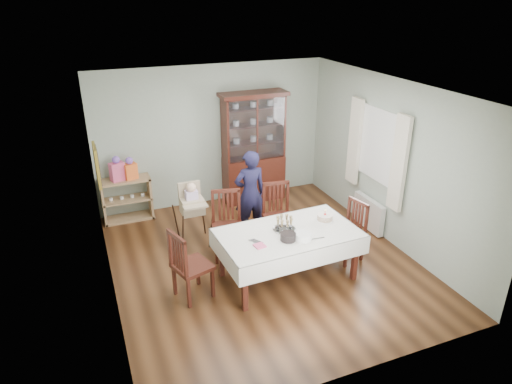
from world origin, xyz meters
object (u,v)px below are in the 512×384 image
champagne_tray (284,226)px  gift_bag_orange (130,169)px  woman (250,193)px  chair_far_right (278,227)px  high_chair (193,221)px  dining_table (288,255)px  chair_end_right (347,242)px  chair_end_left (192,277)px  sideboard (127,199)px  birthday_cake (325,218)px  chair_far_left (228,238)px  china_cabinet (254,146)px  gift_bag_pink (117,170)px

champagne_tray → gift_bag_orange: size_ratio=0.81×
champagne_tray → woman: bearing=89.5°
chair_far_right → high_chair: high_chair is taller
dining_table → chair_end_right: (1.10, 0.12, -0.10)m
chair_far_right → champagne_tray: chair_far_right is taller
champagne_tray → gift_bag_orange: bearing=123.3°
chair_end_left → chair_far_right: bearing=-80.2°
sideboard → high_chair: (0.90, -1.34, 0.03)m
woman → birthday_cake: woman is taller
dining_table → high_chair: high_chair is taller
woman → champagne_tray: (-0.01, -1.39, 0.06)m
chair_far_left → gift_bag_orange: 2.33m
sideboard → chair_end_left: bearing=-79.6°
dining_table → sideboard: 3.41m
woman → chair_end_right: bearing=129.2°
dining_table → chair_far_left: (-0.62, 0.91, -0.07)m
dining_table → sideboard: size_ratio=2.27×
chair_end_left → birthday_cake: (2.08, 0.04, 0.50)m
chair_far_left → woman: 0.93m
champagne_tray → chair_end_right: bearing=1.9°
china_cabinet → birthday_cake: bearing=-88.2°
chair_far_right → woman: bearing=127.6°
woman → birthday_cake: size_ratio=5.76×
dining_table → gift_bag_pink: gift_bag_pink is taller
sideboard → chair_end_right: size_ratio=0.94×
dining_table → chair_end_right: size_ratio=2.13×
high_chair → chair_end_left: bearing=-105.5°
chair_end_right → gift_bag_orange: gift_bag_orange is taller
woman → birthday_cake: 1.51m
chair_far_right → high_chair: bearing=166.5°
chair_far_right → gift_bag_pink: size_ratio=2.29×
champagne_tray → gift_bag_pink: gift_bag_pink is taller
dining_table → gift_bag_pink: size_ratio=4.46×
champagne_tray → gift_bag_pink: size_ratio=0.72×
dining_table → birthday_cake: 0.79m
high_chair → champagne_tray: 1.76m
chair_far_left → gift_bag_pink: gift_bag_pink is taller
woman → sideboard: bearing=-35.4°
china_cabinet → chair_far_left: (-1.19, -1.88, -0.80)m
gift_bag_pink → gift_bag_orange: size_ratio=1.12×
sideboard → gift_bag_pink: (-0.10, -0.02, 0.60)m
china_cabinet → chair_end_right: bearing=-78.9°
chair_far_right → gift_bag_pink: 3.04m
chair_far_right → chair_end_left: 1.90m
dining_table → china_cabinet: size_ratio=0.94×
high_chair → birthday_cake: high_chair is taller
china_cabinet → chair_end_left: bearing=-126.3°
dining_table → sideboard: bearing=124.3°
china_cabinet → chair_far_left: bearing=-122.3°
champagne_tray → gift_bag_orange: 3.24m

